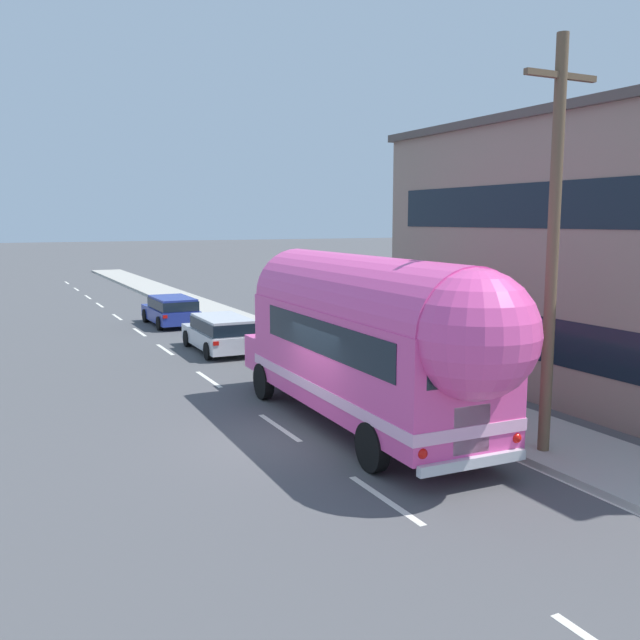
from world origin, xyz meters
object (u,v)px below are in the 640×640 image
(painted_bus, at_px, (372,336))
(car_second, at_px, (171,309))
(utility_pole, at_px, (553,245))
(car_lead, at_px, (221,331))

(painted_bus, bearing_deg, car_second, 89.82)
(painted_bus, distance_m, car_second, 18.54)
(utility_pole, bearing_deg, car_second, 96.34)
(utility_pole, bearing_deg, car_lead, 99.57)
(painted_bus, relative_size, car_second, 2.52)
(car_lead, bearing_deg, utility_pole, -80.43)
(painted_bus, height_order, car_second, painted_bus)
(painted_bus, distance_m, car_lead, 11.25)
(utility_pole, xyz_separation_m, car_lead, (-2.38, 14.10, -3.63))
(utility_pole, xyz_separation_m, car_second, (-2.38, 21.43, -3.63))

